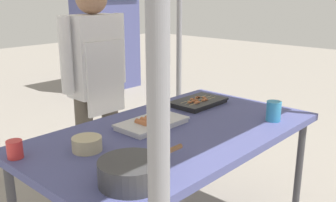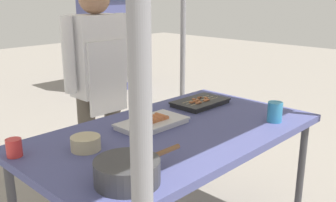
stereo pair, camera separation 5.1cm
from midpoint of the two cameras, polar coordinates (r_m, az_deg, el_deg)
name	(u,v)px [view 2 (the right image)]	position (r m, az deg, el deg)	size (l,w,h in m)	color
stall_table	(175,139)	(2.06, 1.71, -5.70)	(1.60, 0.90, 0.75)	#4C518C
tray_grilled_sausages	(152,123)	(2.09, -1.69, -3.25)	(0.38, 0.22, 0.05)	silver
tray_meat_skewers	(200,102)	(2.49, 5.40, -0.21)	(0.36, 0.23, 0.04)	black
cooking_wok	(128,170)	(1.49, -5.07, -10.29)	(0.42, 0.26, 0.09)	#38383A
condiment_bowl	(86,143)	(1.81, -11.39, -6.18)	(0.14, 0.14, 0.07)	#BFB28C
drink_cup_near_edge	(14,148)	(1.83, -21.24, -6.51)	(0.07, 0.07, 0.08)	red
drink_cup_by_wok	(275,112)	(2.24, 16.26, -1.58)	(0.08, 0.08, 0.11)	#338CBF
vendor_woman	(99,77)	(2.67, -9.79, 3.58)	(0.52, 0.22, 1.52)	#595147
neighbor_stall_left	(113,26)	(5.98, -7.98, 11.07)	(0.92, 0.56, 1.93)	#4C518C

